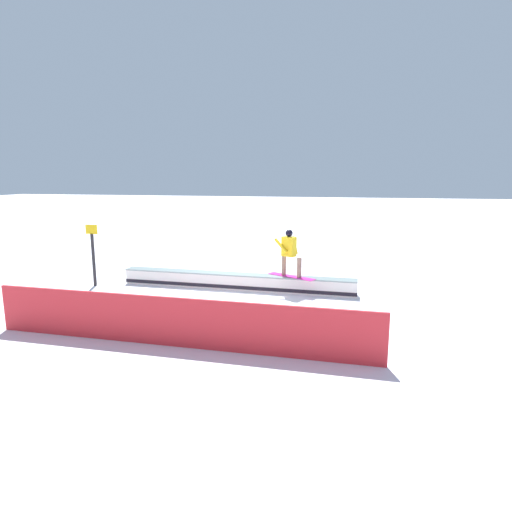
% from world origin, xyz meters
% --- Properties ---
extents(ground_plane, '(120.00, 120.00, 0.00)m').
position_xyz_m(ground_plane, '(0.00, 0.00, 0.00)').
color(ground_plane, white).
extents(grind_box, '(7.47, 0.58, 0.50)m').
position_xyz_m(grind_box, '(0.00, 0.00, 0.23)').
color(grind_box, white).
rests_on(grind_box, ground_plane).
extents(snowboarder, '(1.54, 0.95, 1.44)m').
position_xyz_m(snowboarder, '(-1.68, -0.01, 1.27)').
color(snowboarder, '#CA2497').
rests_on(snowboarder, grind_box).
extents(safety_fence, '(8.50, 0.19, 1.06)m').
position_xyz_m(safety_fence, '(0.00, 4.72, 0.53)').
color(safety_fence, red).
rests_on(safety_fence, ground_plane).
extents(trail_marker, '(0.40, 0.10, 2.00)m').
position_xyz_m(trail_marker, '(4.60, 0.59, 1.07)').
color(trail_marker, '#262628').
rests_on(trail_marker, ground_plane).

